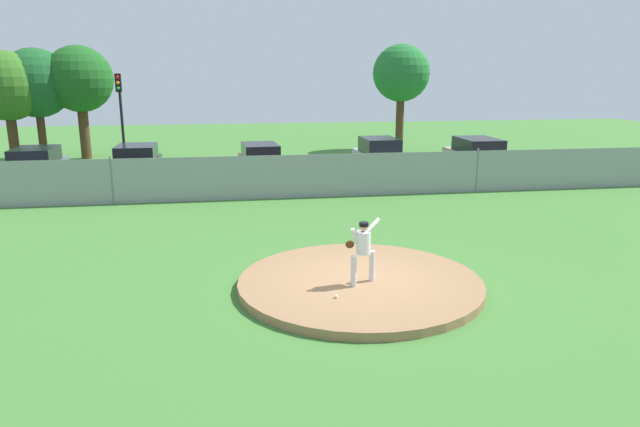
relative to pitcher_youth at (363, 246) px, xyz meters
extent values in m
plane|color=#427A33|center=(0.01, 6.28, -1.08)|extent=(80.00, 80.00, 0.00)
cube|color=#2B2B2D|center=(0.01, 14.78, -1.08)|extent=(44.00, 7.00, 0.01)
cylinder|color=#99704C|center=(0.01, 0.28, -0.98)|extent=(5.65, 5.65, 0.20)
cylinder|color=silver|center=(-0.23, -0.15, -0.53)|extent=(0.13, 0.13, 0.71)
cylinder|color=silver|center=(0.26, 0.14, -0.53)|extent=(0.13, 0.13, 0.71)
cylinder|color=silver|center=(0.01, 0.00, 0.08)|extent=(0.32, 0.32, 0.51)
cylinder|color=silver|center=(0.19, 0.00, 0.44)|extent=(0.46, 0.32, 0.36)
cylinder|color=silver|center=(-0.17, 0.00, 0.21)|extent=(0.29, 0.22, 0.46)
ellipsoid|color=#4C2D14|center=(-0.29, 0.05, 0.04)|extent=(0.20, 0.12, 0.18)
sphere|color=tan|center=(0.01, 0.00, 0.44)|extent=(0.20, 0.20, 0.20)
cylinder|color=black|center=(0.01, 0.00, 0.51)|extent=(0.21, 0.21, 0.09)
sphere|color=white|center=(-0.75, -0.76, -0.85)|extent=(0.07, 0.07, 0.07)
cube|color=gray|center=(0.01, 10.28, -0.21)|extent=(36.59, 0.03, 1.73)
cylinder|color=slate|center=(-7.31, 10.28, -0.16)|extent=(0.07, 0.07, 1.83)
cylinder|color=slate|center=(7.33, 10.28, -0.16)|extent=(0.07, 0.07, 1.83)
cube|color=#B7BABF|center=(4.34, 14.85, -0.36)|extent=(1.83, 4.10, 0.79)
cube|color=black|center=(4.34, 14.85, 0.39)|extent=(1.65, 2.26, 0.72)
cylinder|color=black|center=(4.32, 16.11, -0.76)|extent=(1.83, 0.67, 0.64)
cylinder|color=black|center=(4.36, 13.59, -0.76)|extent=(1.83, 0.67, 0.64)
cube|color=maroon|center=(-1.44, 14.78, -0.43)|extent=(2.02, 4.40, 0.65)
cube|color=black|center=(-1.44, 14.78, 0.24)|extent=(1.74, 2.47, 0.69)
cylinder|color=black|center=(-1.54, 16.10, -0.76)|extent=(1.81, 0.77, 0.64)
cylinder|color=black|center=(-1.34, 13.45, -0.76)|extent=(1.81, 0.77, 0.64)
cube|color=tan|center=(9.24, 14.46, -0.38)|extent=(1.97, 4.83, 0.77)
cube|color=black|center=(9.24, 14.46, 0.35)|extent=(1.78, 2.67, 0.69)
cylinder|color=black|center=(9.26, 15.95, -0.76)|extent=(1.96, 0.67, 0.64)
cylinder|color=black|center=(9.21, 12.97, -0.76)|extent=(1.96, 0.67, 0.64)
cube|color=#232328|center=(-7.05, 14.82, -0.41)|extent=(1.90, 4.12, 0.71)
cube|color=black|center=(-7.05, 14.82, 0.28)|extent=(1.72, 2.27, 0.67)
cylinder|color=black|center=(-7.07, 16.09, -0.76)|extent=(1.91, 0.67, 0.64)
cylinder|color=black|center=(-7.03, 13.55, -0.76)|extent=(1.91, 0.67, 0.64)
cube|color=slate|center=(-11.43, 14.97, -0.43)|extent=(2.05, 4.51, 0.66)
cube|color=black|center=(-11.43, 14.97, 0.23)|extent=(1.82, 2.51, 0.67)
cylinder|color=black|center=(-11.49, 16.35, -0.76)|extent=(1.95, 0.72, 0.64)
cylinder|color=black|center=(-11.37, 13.60, -0.76)|extent=(1.95, 0.72, 0.64)
cone|color=orange|center=(6.06, 14.27, -0.80)|extent=(0.32, 0.32, 0.55)
cube|color=black|center=(6.06, 14.27, -1.06)|extent=(0.40, 0.40, 0.03)
cylinder|color=black|center=(-8.23, 18.61, 1.35)|extent=(0.14, 0.14, 4.86)
cube|color=black|center=(-8.23, 18.43, 3.33)|extent=(0.28, 0.24, 0.90)
sphere|color=red|center=(-8.23, 18.31, 3.60)|extent=(0.18, 0.18, 0.18)
sphere|color=orange|center=(-8.23, 18.31, 3.33)|extent=(0.18, 0.18, 0.18)
sphere|color=green|center=(-8.23, 18.31, 3.06)|extent=(0.18, 0.18, 0.18)
cylinder|color=#4C331E|center=(-14.74, 22.13, 0.36)|extent=(0.53, 0.53, 2.89)
sphere|color=#356C20|center=(-14.74, 22.13, 3.13)|extent=(3.77, 3.77, 3.77)
cylinder|color=#4C331E|center=(-13.45, 22.91, 0.42)|extent=(0.44, 0.44, 3.00)
sphere|color=#1B5826|center=(-13.45, 22.91, 3.27)|extent=(3.85, 3.85, 3.85)
cylinder|color=#4C331E|center=(-11.18, 23.11, 0.55)|extent=(0.57, 0.57, 3.25)
sphere|color=#1D5A1E|center=(-11.18, 23.11, 3.49)|extent=(3.76, 3.76, 3.76)
cylinder|color=#4C331E|center=(8.14, 24.05, 0.74)|extent=(0.51, 0.51, 3.64)
sphere|color=#237430|center=(8.14, 24.05, 3.82)|extent=(3.62, 3.62, 3.62)
camera|label=1|loc=(-2.86, -11.79, 3.73)|focal=31.78mm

